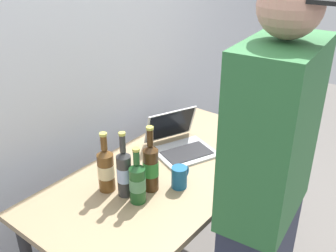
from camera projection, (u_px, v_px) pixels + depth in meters
The scene contains 9 objects.
desk at pixel (169, 185), 1.99m from camera, with size 1.45×0.72×0.77m.
laptop at pixel (180, 142), 2.11m from camera, with size 0.40×0.41×0.20m.
beer_bottle_amber at pixel (124, 172), 1.71m from camera, with size 0.07×0.07×0.32m.
beer_bottle_dark at pixel (106, 169), 1.75m from camera, with size 0.08×0.08×0.29m.
beer_bottle_brown at pixel (151, 166), 1.75m from camera, with size 0.07×0.07×0.32m.
beer_bottle_green at pixel (137, 182), 1.67m from camera, with size 0.07×0.07×0.27m.
person_figure at pixel (263, 209), 1.46m from camera, with size 0.45×0.31×1.78m.
coffee_mug at pixel (180, 177), 1.79m from camera, with size 0.11×0.07×0.11m.
back_wall at pixel (72, 45), 2.08m from camera, with size 6.00×0.10×2.60m, color silver.
Camera 1 is at (-1.29, -1.01, 1.84)m, focal length 41.30 mm.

